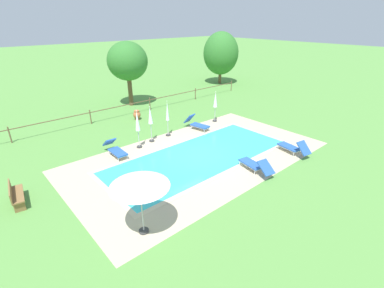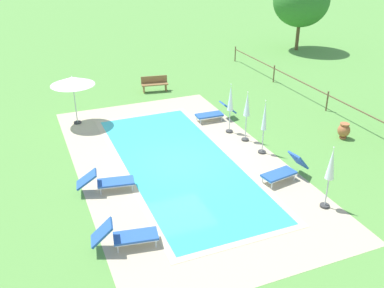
# 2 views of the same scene
# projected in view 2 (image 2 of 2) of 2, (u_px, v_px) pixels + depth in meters

# --- Properties ---
(ground_plane) EXTENTS (160.00, 160.00, 0.00)m
(ground_plane) POSITION_uv_depth(u_px,v_px,m) (179.00, 163.00, 17.45)
(ground_plane) COLOR #599342
(pool_deck_paving) EXTENTS (14.17, 7.84, 0.01)m
(pool_deck_paving) POSITION_uv_depth(u_px,v_px,m) (179.00, 163.00, 17.45)
(pool_deck_paving) COLOR #BCAD8E
(pool_deck_paving) RESTS_ON ground
(swimming_pool_water) EXTENTS (10.46, 4.13, 0.01)m
(swimming_pool_water) POSITION_uv_depth(u_px,v_px,m) (179.00, 163.00, 17.45)
(swimming_pool_water) COLOR #38C6D1
(swimming_pool_water) RESTS_ON ground
(pool_coping_rim) EXTENTS (10.94, 4.61, 0.01)m
(pool_coping_rim) POSITION_uv_depth(u_px,v_px,m) (179.00, 163.00, 17.45)
(pool_coping_rim) COLOR beige
(pool_coping_rim) RESTS_ON ground
(sun_lounger_north_near_steps) EXTENTS (0.65, 2.00, 0.86)m
(sun_lounger_north_near_steps) POSITION_uv_depth(u_px,v_px,m) (215.00, 113.00, 21.21)
(sun_lounger_north_near_steps) COLOR #2856A8
(sun_lounger_north_near_steps) RESTS_ON ground
(sun_lounger_north_mid) EXTENTS (0.93, 2.08, 0.82)m
(sun_lounger_north_mid) POSITION_uv_depth(u_px,v_px,m) (107.00, 181.00, 15.47)
(sun_lounger_north_mid) COLOR #2856A8
(sun_lounger_north_mid) RESTS_ON ground
(sun_lounger_north_far) EXTENTS (0.91, 1.95, 0.97)m
(sun_lounger_north_far) POSITION_uv_depth(u_px,v_px,m) (285.00, 170.00, 16.13)
(sun_lounger_north_far) COLOR #2856A8
(sun_lounger_north_far) RESTS_ON ground
(sun_lounger_north_end) EXTENTS (0.91, 2.01, 0.92)m
(sun_lounger_north_end) POSITION_uv_depth(u_px,v_px,m) (126.00, 235.00, 12.71)
(sun_lounger_north_end) COLOR #2856A8
(sun_lounger_north_end) RESTS_ON ground
(patio_umbrella_open_foreground) EXTENTS (2.03, 2.03, 2.35)m
(patio_umbrella_open_foreground) POSITION_uv_depth(u_px,v_px,m) (72.00, 81.00, 20.09)
(patio_umbrella_open_foreground) COLOR #383838
(patio_umbrella_open_foreground) RESTS_ON ground
(patio_umbrella_closed_row_west) EXTENTS (0.32, 0.32, 2.25)m
(patio_umbrella_closed_row_west) POSITION_uv_depth(u_px,v_px,m) (331.00, 167.00, 14.03)
(patio_umbrella_closed_row_west) COLOR #383838
(patio_umbrella_closed_row_west) RESTS_ON ground
(patio_umbrella_closed_row_mid_west) EXTENTS (0.32, 0.32, 2.27)m
(patio_umbrella_closed_row_mid_west) POSITION_uv_depth(u_px,v_px,m) (247.00, 108.00, 18.65)
(patio_umbrella_closed_row_mid_west) COLOR #383838
(patio_umbrella_closed_row_mid_west) RESTS_ON ground
(patio_umbrella_closed_row_centre) EXTENTS (0.32, 0.32, 2.32)m
(patio_umbrella_closed_row_centre) POSITION_uv_depth(u_px,v_px,m) (230.00, 101.00, 19.44)
(patio_umbrella_closed_row_centre) COLOR #383838
(patio_umbrella_closed_row_centre) RESTS_ON ground
(patio_umbrella_closed_row_mid_east) EXTENTS (0.32, 0.32, 2.34)m
(patio_umbrella_closed_row_mid_east) POSITION_uv_depth(u_px,v_px,m) (264.00, 121.00, 17.62)
(patio_umbrella_closed_row_mid_east) COLOR #383838
(patio_umbrella_closed_row_mid_east) RESTS_ON ground
(wooden_bench_lawn_side) EXTENTS (0.67, 1.55, 0.87)m
(wooden_bench_lawn_side) POSITION_uv_depth(u_px,v_px,m) (155.00, 83.00, 24.97)
(wooden_bench_lawn_side) COLOR olive
(wooden_bench_lawn_side) RESTS_ON ground
(terracotta_urn_near_fence) EXTENTS (0.55, 0.55, 0.71)m
(terracotta_urn_near_fence) POSITION_uv_depth(u_px,v_px,m) (344.00, 130.00, 19.35)
(terracotta_urn_near_fence) COLOR #B7663D
(terracotta_urn_near_fence) RESTS_ON ground
(perimeter_fence) EXTENTS (25.41, 0.08, 1.05)m
(perimeter_fence) POSITION_uv_depth(u_px,v_px,m) (363.00, 115.00, 20.05)
(perimeter_fence) COLOR brown
(perimeter_fence) RESTS_ON ground
(tree_far_west) EXTENTS (4.14, 4.14, 5.63)m
(tree_far_west) POSITION_uv_depth(u_px,v_px,m) (301.00, 0.00, 32.19)
(tree_far_west) COLOR brown
(tree_far_west) RESTS_ON ground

